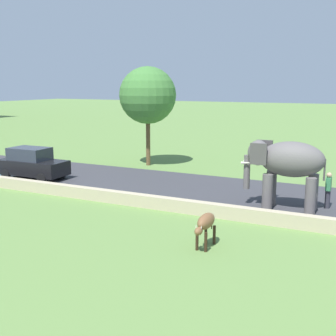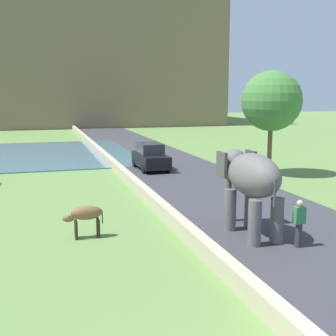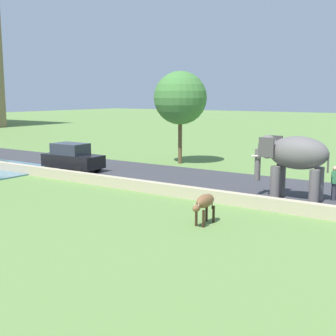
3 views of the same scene
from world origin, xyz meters
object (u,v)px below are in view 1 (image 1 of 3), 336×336
(elephant, at_px, (286,164))
(person_beside_elephant, at_px, (328,190))
(car_black, at_px, (32,164))
(cow_brown, at_px, (205,223))

(elephant, bearing_deg, person_beside_elephant, -60.68)
(elephant, bearing_deg, car_black, 89.97)
(elephant, height_order, person_beside_elephant, elephant)
(elephant, relative_size, cow_brown, 2.50)
(elephant, relative_size, car_black, 0.87)
(car_black, bearing_deg, cow_brown, -113.77)
(car_black, relative_size, cow_brown, 2.89)
(person_beside_elephant, relative_size, car_black, 0.41)
(elephant, distance_m, cow_brown, 5.89)
(elephant, relative_size, person_beside_elephant, 2.14)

